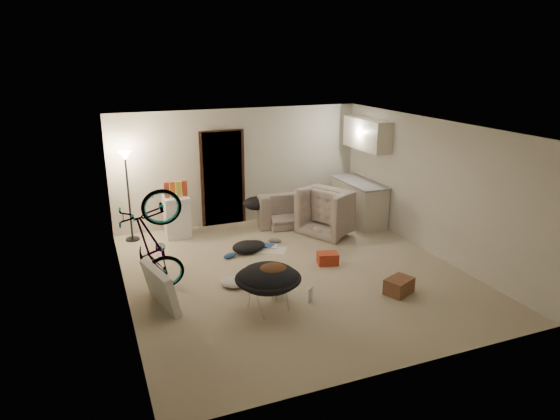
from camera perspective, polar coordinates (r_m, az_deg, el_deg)
name	(u,v)px	position (r m, az deg, el deg)	size (l,w,h in m)	color
floor	(293,273)	(8.65, 1.54, -7.20)	(5.50, 6.00, 0.02)	#B5A88B
ceiling	(295,126)	(7.94, 1.69, 9.56)	(5.50, 6.00, 0.02)	white
wall_back	(239,166)	(10.95, -4.65, 5.01)	(5.50, 0.02, 2.50)	beige
wall_front	(401,275)	(5.74, 13.67, -7.22)	(5.50, 0.02, 2.50)	beige
wall_left	(119,223)	(7.60, -17.88, -1.43)	(0.02, 6.00, 2.50)	beige
wall_right	(432,187)	(9.61, 16.93, 2.53)	(0.02, 6.00, 2.50)	beige
doorway	(223,179)	(10.86, -6.58, 3.60)	(0.85, 0.10, 2.04)	black
door_trim	(223,179)	(10.83, -6.54, 3.56)	(0.97, 0.04, 2.10)	black
floor_lamp	(127,177)	(10.15, -17.10, 3.63)	(0.28, 0.28, 1.81)	black
kitchen_counter	(358,202)	(11.22, 8.96, 0.88)	(0.60, 1.50, 0.88)	beige
counter_top	(359,182)	(11.10, 9.07, 3.16)	(0.64, 1.54, 0.04)	gray
kitchen_uppers	(367,134)	(10.95, 9.93, 8.54)	(0.38, 1.40, 0.65)	beige
sofa	(297,210)	(11.08, 1.95, -0.03)	(1.87, 0.73, 0.55)	#3D453D
armchair	(335,215)	(10.58, 6.32, -0.52)	(1.09, 0.95, 0.71)	#3D453D
bicycle	(155,266)	(8.02, -14.14, -6.19)	(0.61, 1.74, 0.91)	black
book_asset	(309,303)	(7.64, 3.32, -10.59)	(0.17, 0.23, 0.02)	#A83219
mini_fridge	(177,216)	(10.40, -11.69, -0.72)	(0.49, 0.49, 0.84)	white
snack_box_0	(167,190)	(10.21, -12.82, 2.26)	(0.10, 0.07, 0.30)	#A83219
snack_box_1	(173,189)	(10.23, -12.16, 2.34)	(0.10, 0.07, 0.30)	#C55818
snack_box_2	(179,189)	(10.25, -11.50, 2.41)	(0.10, 0.07, 0.30)	gold
snack_box_3	(185,188)	(10.27, -10.85, 2.48)	(0.10, 0.07, 0.30)	#A83219
saucer_chair	(268,284)	(7.31, -1.36, -8.43)	(0.97, 0.97, 0.69)	silver
hoodie	(272,271)	(7.21, -0.91, -7.03)	(0.48, 0.40, 0.22)	#53311C
sofa_drape	(256,203)	(10.67, -2.72, 0.77)	(0.56, 0.46, 0.28)	black
tv_box	(160,287)	(7.62, -13.52, -8.59)	(0.11, 0.95, 0.63)	silver
drink_case_a	(399,286)	(8.11, 13.44, -8.44)	(0.44, 0.31, 0.25)	brown
drink_case_b	(328,258)	(8.98, 5.47, -5.53)	(0.36, 0.27, 0.21)	#A83219
juicer	(280,293)	(7.75, -0.03, -9.45)	(0.16, 0.16, 0.23)	white
newspaper	(272,250)	(9.58, -0.92, -4.60)	(0.40, 0.52, 0.01)	silver
book_blue	(266,245)	(9.77, -1.58, -4.08)	(0.21, 0.28, 0.03)	#2A5098
book_white	(273,246)	(9.74, -0.86, -4.17)	(0.18, 0.24, 0.02)	silver
shoe_0	(230,256)	(9.25, -5.76, -5.20)	(0.27, 0.11, 0.10)	#2A5098
shoe_1	(275,240)	(9.93, -0.59, -3.49)	(0.27, 0.11, 0.10)	slate
shoe_3	(258,288)	(8.00, -2.50, -8.94)	(0.25, 0.10, 0.09)	slate
clothes_lump_a	(247,247)	(9.51, -3.82, -4.22)	(0.58, 0.50, 0.19)	black
clothes_lump_b	(253,245)	(9.61, -3.16, -4.07)	(0.50, 0.43, 0.15)	black
clothes_lump_c	(234,282)	(8.18, -5.28, -8.18)	(0.44, 0.38, 0.14)	silver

